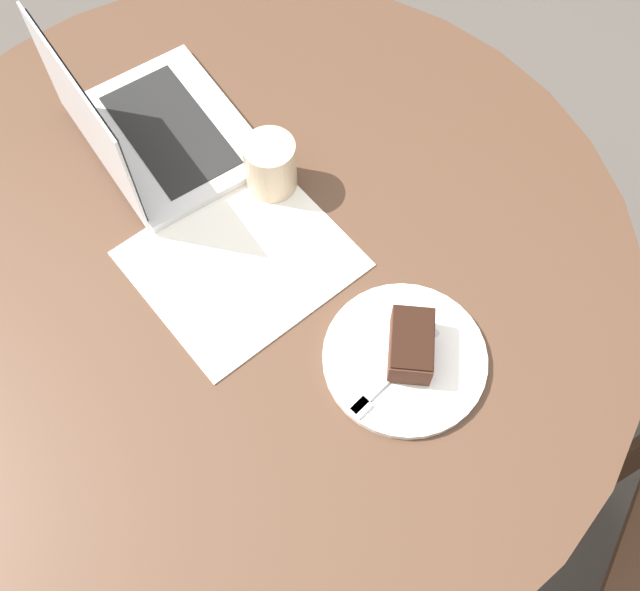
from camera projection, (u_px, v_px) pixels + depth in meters
name	position (u px, v px, depth m)	size (l,w,h in m)	color
ground_plane	(270.00, 410.00, 1.76)	(12.00, 12.00, 0.00)	#4C4742
dining_table	(249.00, 299.00, 1.24)	(1.21, 1.21, 0.71)	#4C3323
paper_document	(241.00, 259.00, 1.12)	(0.39, 0.38, 0.00)	white
plate	(405.00, 358.00, 1.04)	(0.23, 0.23, 0.01)	white
cake_slice	(411.00, 345.00, 1.02)	(0.11, 0.09, 0.05)	#472619
fork	(386.00, 379.00, 1.02)	(0.17, 0.08, 0.00)	silver
coffee_glass	(271.00, 166.00, 1.14)	(0.08, 0.08, 0.09)	#C6AD89
laptop	(150.00, 130.00, 1.18)	(0.36, 0.38, 0.23)	silver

